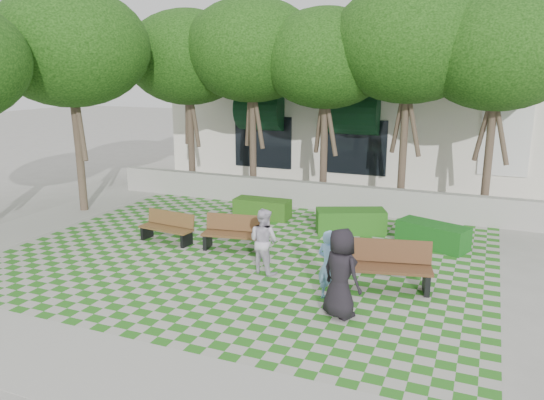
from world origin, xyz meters
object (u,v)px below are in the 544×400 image
at_px(hedge_midleft, 262,209).
at_px(person_dark, 341,273).
at_px(bench_west, 167,228).
at_px(bench_east, 384,266).
at_px(person_blue, 329,265).
at_px(hedge_east, 433,235).
at_px(person_white, 264,241).
at_px(bench_mid, 236,234).
at_px(hedge_midright, 351,221).

bearing_deg(hedge_midleft, person_dark, -54.47).
bearing_deg(bench_west, bench_east, -2.18).
bearing_deg(person_dark, person_blue, -29.51).
distance_m(bench_west, hedge_east, 7.19).
bearing_deg(hedge_east, person_dark, -103.68).
height_order(person_blue, person_white, person_white).
height_order(bench_mid, person_blue, person_blue).
xyz_separation_m(bench_mid, hedge_midright, (2.42, 2.62, -0.10)).
bearing_deg(bench_east, person_white, 170.25).
bearing_deg(bench_mid, person_white, -50.90).
relative_size(bench_east, bench_west, 1.29).
bearing_deg(person_dark, hedge_east, -76.49).
bearing_deg(bench_east, hedge_east, 66.05).
bearing_deg(person_dark, person_white, -7.09).
xyz_separation_m(hedge_midright, hedge_midleft, (-3.00, 0.46, -0.03)).
bearing_deg(hedge_midright, bench_east, -65.68).
distance_m(hedge_midleft, person_white, 4.68).
relative_size(bench_west, person_white, 1.05).
relative_size(bench_east, hedge_east, 1.13).
bearing_deg(bench_east, bench_mid, 153.14).
height_order(hedge_midright, person_blue, person_blue).
height_order(bench_east, bench_mid, bench_east).
relative_size(bench_west, person_blue, 1.08).
distance_m(bench_mid, person_blue, 3.78).
bearing_deg(hedge_midleft, person_blue, -54.21).
distance_m(hedge_midleft, person_dark, 7.14).
bearing_deg(person_blue, person_white, -4.94).
height_order(bench_east, person_blue, person_blue).
xyz_separation_m(bench_mid, hedge_east, (4.76, 2.21, -0.12)).
relative_size(bench_west, hedge_midleft, 0.91).
bearing_deg(hedge_east, hedge_midleft, 170.81).
bearing_deg(bench_east, person_dark, -119.84).
bearing_deg(hedge_midleft, bench_west, -114.69).
bearing_deg(bench_mid, person_blue, -42.17).
bearing_deg(hedge_east, bench_east, -101.66).
height_order(bench_east, bench_west, bench_east).
distance_m(bench_west, person_white, 3.53).
height_order(hedge_east, person_dark, person_dark).
xyz_separation_m(bench_east, hedge_midright, (-1.66, 3.68, -0.16)).
bearing_deg(hedge_east, hedge_midright, 170.12).
distance_m(bench_east, person_blue, 1.41).
xyz_separation_m(bench_east, person_dark, (-0.52, -1.66, 0.37)).
height_order(bench_west, person_white, person_white).
relative_size(bench_west, person_dark, 0.92).
xyz_separation_m(person_blue, person_dark, (0.42, -0.64, 0.13)).
bearing_deg(person_white, person_dark, 162.52).
xyz_separation_m(bench_east, bench_west, (-6.13, 0.95, -0.11)).
bearing_deg(hedge_midright, bench_mid, -132.76).
height_order(hedge_midleft, person_dark, person_dark).
distance_m(person_blue, person_dark, 0.78).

